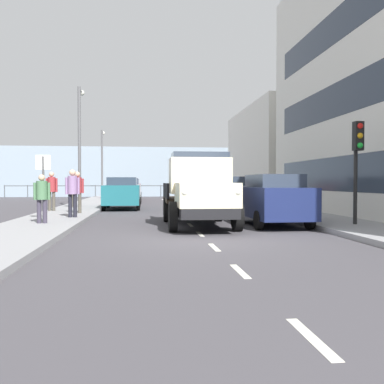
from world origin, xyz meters
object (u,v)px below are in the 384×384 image
at_px(car_navy_kerbside_near, 272,199).
at_px(car_teal_oppositeside_0, 122,193).
at_px(truck_vintage_cream, 200,191).
at_px(car_grey_kerbside_1, 235,194).
at_px(lamp_post_promenade, 80,135).
at_px(pedestrian_in_dark_coat, 73,187).
at_px(lamp_post_far, 102,157).
at_px(traffic_light_near, 357,150).
at_px(car_silver_oppositeside_1, 127,190).
at_px(pedestrian_couple_b, 42,195).
at_px(pedestrian_with_bag, 52,188).
at_px(pedestrian_couple_a, 78,189).
at_px(street_sign, 43,176).
at_px(pedestrian_by_lamp, 73,189).
at_px(car_maroon_oppositeside_2, 130,189).

relative_size(car_navy_kerbside_near, car_teal_oppositeside_0, 0.91).
height_order(truck_vintage_cream, car_grey_kerbside_1, truck_vintage_cream).
bearing_deg(car_navy_kerbside_near, truck_vintage_cream, 4.26).
height_order(truck_vintage_cream, lamp_post_promenade, lamp_post_promenade).
bearing_deg(pedestrian_in_dark_coat, car_navy_kerbside_near, 132.59).
bearing_deg(lamp_post_far, traffic_light_near, 113.29).
xyz_separation_m(car_silver_oppositeside_1, pedestrian_couple_b, (2.08, 15.53, 0.17)).
distance_m(car_navy_kerbside_near, car_teal_oppositeside_0, 10.85).
height_order(car_silver_oppositeside_1, pedestrian_in_dark_coat, pedestrian_in_dark_coat).
relative_size(truck_vintage_cream, pedestrian_with_bag, 3.15).
height_order(truck_vintage_cream, pedestrian_with_bag, truck_vintage_cream).
bearing_deg(lamp_post_far, car_silver_oppositeside_1, 109.73).
height_order(car_grey_kerbside_1, pedestrian_couple_a, pedestrian_couple_a).
bearing_deg(traffic_light_near, street_sign, -13.58).
bearing_deg(truck_vintage_cream, car_grey_kerbside_1, -112.35).
distance_m(car_teal_oppositeside_0, traffic_light_near, 13.35).
height_order(truck_vintage_cream, lamp_post_far, lamp_post_far).
distance_m(pedestrian_by_lamp, street_sign, 1.55).
distance_m(car_navy_kerbside_near, pedestrian_with_bag, 10.47).
height_order(truck_vintage_cream, pedestrian_in_dark_coat, truck_vintage_cream).
bearing_deg(lamp_post_far, car_navy_kerbside_near, 109.43).
height_order(pedestrian_couple_b, pedestrian_with_bag, pedestrian_with_bag).
xyz_separation_m(truck_vintage_cream, car_teal_oppositeside_0, (2.98, -9.55, -0.28)).
height_order(car_maroon_oppositeside_2, pedestrian_with_bag, pedestrian_with_bag).
bearing_deg(car_navy_kerbside_near, car_grey_kerbside_1, -90.00).
distance_m(pedestrian_couple_a, lamp_post_far, 17.70).
bearing_deg(truck_vintage_cream, street_sign, -13.45).
bearing_deg(pedestrian_couple_b, pedestrian_by_lamp, -105.07).
bearing_deg(car_navy_kerbside_near, lamp_post_promenade, -50.66).
xyz_separation_m(lamp_post_far, street_sign, (-0.04, 20.97, -1.89)).
bearing_deg(car_grey_kerbside_1, lamp_post_promenade, -24.56).
relative_size(car_teal_oppositeside_0, street_sign, 2.00).
bearing_deg(traffic_light_near, lamp_post_far, -66.71).
bearing_deg(car_navy_kerbside_near, street_sign, -7.84).
bearing_deg(car_maroon_oppositeside_2, pedestrian_by_lamp, 85.72).
distance_m(car_maroon_oppositeside_2, pedestrian_in_dark_coat, 13.79).
bearing_deg(pedestrian_couple_b, car_teal_oppositeside_0, -102.70).
distance_m(car_maroon_oppositeside_2, pedestrian_by_lamp, 19.96).
bearing_deg(car_silver_oppositeside_1, car_navy_kerbside_near, 109.30).
distance_m(car_navy_kerbside_near, pedestrian_couple_b, 7.57).
relative_size(pedestrian_in_dark_coat, lamp_post_far, 0.31).
height_order(car_maroon_oppositeside_2, street_sign, street_sign).
xyz_separation_m(car_teal_oppositeside_0, pedestrian_couple_b, (2.08, 9.25, 0.17)).
xyz_separation_m(pedestrian_in_dark_coat, lamp_post_far, (-0.20, -13.37, 2.37)).
xyz_separation_m(pedestrian_with_bag, lamp_post_far, (-0.75, -15.96, 2.36)).
height_order(pedestrian_couple_a, lamp_post_far, lamp_post_far).
bearing_deg(car_teal_oppositeside_0, lamp_post_promenade, -1.79).
bearing_deg(street_sign, pedestrian_with_bag, -81.07).
bearing_deg(car_navy_kerbside_near, lamp_post_far, -70.57).
bearing_deg(car_teal_oppositeside_0, pedestrian_by_lamp, 78.05).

